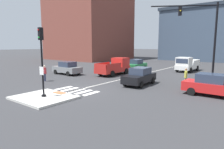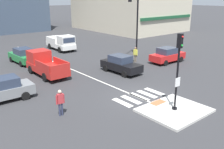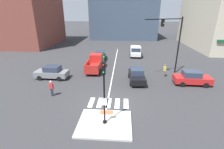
{
  "view_description": "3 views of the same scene",
  "coord_description": "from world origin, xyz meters",
  "px_view_note": "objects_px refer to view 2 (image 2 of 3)",
  "views": [
    {
      "loc": [
        12.12,
        -10.98,
        3.77
      ],
      "look_at": [
        0.27,
        4.6,
        0.84
      ],
      "focal_mm": 31.94,
      "sensor_mm": 36.0,
      "label": 1
    },
    {
      "loc": [
        -12.29,
        -11.68,
        7.06
      ],
      "look_at": [
        0.02,
        3.2,
        0.92
      ],
      "focal_mm": 40.46,
      "sensor_mm": 36.0,
      "label": 2
    },
    {
      "loc": [
        1.28,
        -13.08,
        7.92
      ],
      "look_at": [
        -0.06,
        5.27,
        0.88
      ],
      "focal_mm": 26.01,
      "sensor_mm": 36.0,
      "label": 3
    }
  ],
  "objects_px": {
    "car_red_cross_right": "(167,55)",
    "pedestrian_at_curb_left": "(60,101)",
    "pickup_truck_red_westbound_far": "(45,64)",
    "car_black_eastbound_mid": "(121,64)",
    "car_grey_cross_left": "(3,90)",
    "pedestrian_waiting_far_side": "(135,53)",
    "traffic_light_mast": "(135,15)",
    "pickup_truck_white_eastbound_distant": "(62,43)",
    "signal_pole": "(178,65)",
    "car_green_westbound_distant": "(23,56)"
  },
  "relations": [
    {
      "from": "signal_pole",
      "to": "traffic_light_mast",
      "type": "height_order",
      "value": "traffic_light_mast"
    },
    {
      "from": "car_grey_cross_left",
      "to": "car_red_cross_right",
      "type": "height_order",
      "value": "same"
    },
    {
      "from": "car_green_westbound_distant",
      "to": "pickup_truck_red_westbound_far",
      "type": "height_order",
      "value": "pickup_truck_red_westbound_far"
    },
    {
      "from": "car_black_eastbound_mid",
      "to": "car_grey_cross_left",
      "type": "bearing_deg",
      "value": 178.79
    },
    {
      "from": "car_green_westbound_distant",
      "to": "pedestrian_waiting_far_side",
      "type": "xyz_separation_m",
      "value": [
        9.52,
        -7.39,
        0.17
      ]
    },
    {
      "from": "traffic_light_mast",
      "to": "car_black_eastbound_mid",
      "type": "bearing_deg",
      "value": -147.2
    },
    {
      "from": "car_black_eastbound_mid",
      "to": "pickup_truck_white_eastbound_distant",
      "type": "height_order",
      "value": "pickup_truck_white_eastbound_distant"
    },
    {
      "from": "car_grey_cross_left",
      "to": "pedestrian_at_curb_left",
      "type": "bearing_deg",
      "value": -67.09
    },
    {
      "from": "pickup_truck_white_eastbound_distant",
      "to": "pedestrian_at_curb_left",
      "type": "bearing_deg",
      "value": -119.25
    },
    {
      "from": "car_red_cross_right",
      "to": "car_black_eastbound_mid",
      "type": "bearing_deg",
      "value": 176.22
    },
    {
      "from": "traffic_light_mast",
      "to": "car_green_westbound_distant",
      "type": "height_order",
      "value": "traffic_light_mast"
    },
    {
      "from": "car_green_westbound_distant",
      "to": "pedestrian_at_curb_left",
      "type": "xyz_separation_m",
      "value": [
        -2.95,
        -13.6,
        0.17
      ]
    },
    {
      "from": "pickup_truck_red_westbound_far",
      "to": "pickup_truck_white_eastbound_distant",
      "type": "relative_size",
      "value": 0.99
    },
    {
      "from": "car_grey_cross_left",
      "to": "pickup_truck_red_westbound_far",
      "type": "distance_m",
      "value": 6.18
    },
    {
      "from": "pickup_truck_white_eastbound_distant",
      "to": "pedestrian_waiting_far_side",
      "type": "xyz_separation_m",
      "value": [
        3.11,
        -10.49,
        0.0
      ]
    },
    {
      "from": "pickup_truck_white_eastbound_distant",
      "to": "pedestrian_at_curb_left",
      "type": "height_order",
      "value": "pickup_truck_white_eastbound_distant"
    },
    {
      "from": "pickup_truck_white_eastbound_distant",
      "to": "pedestrian_at_curb_left",
      "type": "xyz_separation_m",
      "value": [
        -9.36,
        -16.71,
        0.0
      ]
    },
    {
      "from": "traffic_light_mast",
      "to": "car_grey_cross_left",
      "type": "bearing_deg",
      "value": -169.72
    },
    {
      "from": "traffic_light_mast",
      "to": "pickup_truck_red_westbound_far",
      "type": "bearing_deg",
      "value": 174.66
    },
    {
      "from": "pedestrian_at_curb_left",
      "to": "pedestrian_waiting_far_side",
      "type": "distance_m",
      "value": 13.93
    },
    {
      "from": "traffic_light_mast",
      "to": "car_grey_cross_left",
      "type": "xyz_separation_m",
      "value": [
        -15.36,
        -2.79,
        -4.08
      ]
    },
    {
      "from": "car_black_eastbound_mid",
      "to": "pedestrian_waiting_far_side",
      "type": "height_order",
      "value": "pedestrian_waiting_far_side"
    },
    {
      "from": "signal_pole",
      "to": "pickup_truck_red_westbound_far",
      "type": "bearing_deg",
      "value": 102.91
    },
    {
      "from": "pickup_truck_red_westbound_far",
      "to": "pickup_truck_white_eastbound_distant",
      "type": "bearing_deg",
      "value": 52.48
    },
    {
      "from": "car_grey_cross_left",
      "to": "traffic_light_mast",
      "type": "bearing_deg",
      "value": 10.28
    },
    {
      "from": "car_black_eastbound_mid",
      "to": "pedestrian_waiting_far_side",
      "type": "relative_size",
      "value": 2.5
    },
    {
      "from": "car_green_westbound_distant",
      "to": "pickup_truck_red_westbound_far",
      "type": "xyz_separation_m",
      "value": [
        0.0,
        -5.24,
        0.17
      ]
    },
    {
      "from": "car_grey_cross_left",
      "to": "pickup_truck_red_westbound_far",
      "type": "relative_size",
      "value": 0.81
    },
    {
      "from": "pedestrian_at_curb_left",
      "to": "pedestrian_waiting_far_side",
      "type": "relative_size",
      "value": 1.0
    },
    {
      "from": "signal_pole",
      "to": "car_black_eastbound_mid",
      "type": "xyz_separation_m",
      "value": [
        2.94,
        8.44,
        -2.21
      ]
    },
    {
      "from": "pedestrian_at_curb_left",
      "to": "car_red_cross_right",
      "type": "bearing_deg",
      "value": 14.7
    },
    {
      "from": "traffic_light_mast",
      "to": "pickup_truck_white_eastbound_distant",
      "type": "bearing_deg",
      "value": 113.51
    },
    {
      "from": "pickup_truck_red_westbound_far",
      "to": "car_black_eastbound_mid",
      "type": "bearing_deg",
      "value": -34.57
    },
    {
      "from": "car_black_eastbound_mid",
      "to": "car_red_cross_right",
      "type": "relative_size",
      "value": 1.01
    },
    {
      "from": "traffic_light_mast",
      "to": "pickup_truck_white_eastbound_distant",
      "type": "xyz_separation_m",
      "value": [
        -4.06,
        9.32,
        -3.91
      ]
    },
    {
      "from": "car_grey_cross_left",
      "to": "car_black_eastbound_mid",
      "type": "bearing_deg",
      "value": -1.21
    },
    {
      "from": "pickup_truck_white_eastbound_distant",
      "to": "car_grey_cross_left",
      "type": "bearing_deg",
      "value": -133.03
    },
    {
      "from": "car_red_cross_right",
      "to": "pedestrian_at_curb_left",
      "type": "bearing_deg",
      "value": -165.3
    },
    {
      "from": "traffic_light_mast",
      "to": "pickup_truck_red_westbound_far",
      "type": "relative_size",
      "value": 1.46
    },
    {
      "from": "signal_pole",
      "to": "car_red_cross_right",
      "type": "xyz_separation_m",
      "value": [
        9.28,
        8.02,
        -2.21
      ]
    },
    {
      "from": "traffic_light_mast",
      "to": "pickup_truck_white_eastbound_distant",
      "type": "relative_size",
      "value": 1.44
    },
    {
      "from": "traffic_light_mast",
      "to": "car_black_eastbound_mid",
      "type": "xyz_separation_m",
      "value": [
        -4.67,
        -3.01,
        -4.08
      ]
    },
    {
      "from": "car_red_cross_right",
      "to": "pedestrian_at_curb_left",
      "type": "relative_size",
      "value": 2.48
    },
    {
      "from": "traffic_light_mast",
      "to": "pedestrian_at_curb_left",
      "type": "relative_size",
      "value": 4.46
    },
    {
      "from": "pedestrian_waiting_far_side",
      "to": "traffic_light_mast",
      "type": "bearing_deg",
      "value": 50.9
    },
    {
      "from": "signal_pole",
      "to": "traffic_light_mast",
      "type": "relative_size",
      "value": 0.64
    },
    {
      "from": "car_grey_cross_left",
      "to": "car_green_westbound_distant",
      "type": "height_order",
      "value": "same"
    },
    {
      "from": "car_grey_cross_left",
      "to": "car_red_cross_right",
      "type": "distance_m",
      "value": 17.04
    },
    {
      "from": "signal_pole",
      "to": "car_green_westbound_distant",
      "type": "xyz_separation_m",
      "value": [
        -2.85,
        17.67,
        -2.21
      ]
    },
    {
      "from": "car_red_cross_right",
      "to": "pickup_truck_red_westbound_far",
      "type": "bearing_deg",
      "value": 160.03
    }
  ]
}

